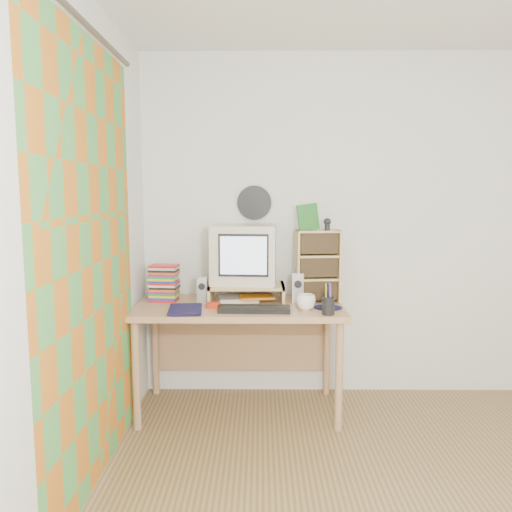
{
  "coord_description": "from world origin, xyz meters",
  "views": [
    {
      "loc": [
        -0.89,
        -1.93,
        1.5
      ],
      "look_at": [
        -0.91,
        1.33,
        1.09
      ],
      "focal_mm": 35.0,
      "sensor_mm": 36.0,
      "label": 1
    }
  ],
  "objects_px": {
    "desk": "(239,321)",
    "mug": "(306,302)",
    "diary": "(169,308)",
    "keyboard": "(254,309)",
    "crt_monitor": "(244,254)",
    "dvd_stack": "(164,282)",
    "cd_rack": "(317,266)"
  },
  "relations": [
    {
      "from": "cd_rack",
      "to": "mug",
      "type": "relative_size",
      "value": 3.97
    },
    {
      "from": "dvd_stack",
      "to": "desk",
      "type": "bearing_deg",
      "value": -0.5
    },
    {
      "from": "mug",
      "to": "diary",
      "type": "distance_m",
      "value": 0.88
    },
    {
      "from": "dvd_stack",
      "to": "cd_rack",
      "type": "relative_size",
      "value": 0.54
    },
    {
      "from": "keyboard",
      "to": "cd_rack",
      "type": "distance_m",
      "value": 0.58
    },
    {
      "from": "desk",
      "to": "mug",
      "type": "distance_m",
      "value": 0.52
    },
    {
      "from": "cd_rack",
      "to": "mug",
      "type": "xyz_separation_m",
      "value": [
        -0.1,
        -0.26,
        -0.2
      ]
    },
    {
      "from": "desk",
      "to": "keyboard",
      "type": "bearing_deg",
      "value": -68.02
    },
    {
      "from": "mug",
      "to": "crt_monitor",
      "type": "bearing_deg",
      "value": 143.63
    },
    {
      "from": "desk",
      "to": "cd_rack",
      "type": "bearing_deg",
      "value": 5.22
    },
    {
      "from": "crt_monitor",
      "to": "cd_rack",
      "type": "distance_m",
      "value": 0.52
    },
    {
      "from": "dvd_stack",
      "to": "diary",
      "type": "relative_size",
      "value": 1.05
    },
    {
      "from": "dvd_stack",
      "to": "diary",
      "type": "bearing_deg",
      "value": -69.04
    },
    {
      "from": "desk",
      "to": "crt_monitor",
      "type": "height_order",
      "value": "crt_monitor"
    },
    {
      "from": "diary",
      "to": "keyboard",
      "type": "bearing_deg",
      "value": -4.2
    },
    {
      "from": "mug",
      "to": "diary",
      "type": "xyz_separation_m",
      "value": [
        -0.88,
        -0.06,
        -0.02
      ]
    },
    {
      "from": "diary",
      "to": "cd_rack",
      "type": "bearing_deg",
      "value": 12.82
    },
    {
      "from": "keyboard",
      "to": "mug",
      "type": "height_order",
      "value": "mug"
    },
    {
      "from": "crt_monitor",
      "to": "diary",
      "type": "distance_m",
      "value": 0.67
    },
    {
      "from": "cd_rack",
      "to": "mug",
      "type": "bearing_deg",
      "value": -116.5
    },
    {
      "from": "desk",
      "to": "keyboard",
      "type": "xyz_separation_m",
      "value": [
        0.11,
        -0.26,
        0.15
      ]
    },
    {
      "from": "mug",
      "to": "diary",
      "type": "relative_size",
      "value": 0.49
    },
    {
      "from": "crt_monitor",
      "to": "mug",
      "type": "relative_size",
      "value": 3.45
    },
    {
      "from": "crt_monitor",
      "to": "keyboard",
      "type": "relative_size",
      "value": 0.95
    },
    {
      "from": "desk",
      "to": "dvd_stack",
      "type": "height_order",
      "value": "dvd_stack"
    },
    {
      "from": "cd_rack",
      "to": "diary",
      "type": "height_order",
      "value": "cd_rack"
    },
    {
      "from": "dvd_stack",
      "to": "mug",
      "type": "height_order",
      "value": "dvd_stack"
    },
    {
      "from": "mug",
      "to": "keyboard",
      "type": "bearing_deg",
      "value": -171.37
    },
    {
      "from": "crt_monitor",
      "to": "diary",
      "type": "bearing_deg",
      "value": -137.82
    },
    {
      "from": "crt_monitor",
      "to": "mug",
      "type": "bearing_deg",
      "value": -31.86
    },
    {
      "from": "dvd_stack",
      "to": "keyboard",
      "type": "bearing_deg",
      "value": -21.16
    },
    {
      "from": "desk",
      "to": "keyboard",
      "type": "relative_size",
      "value": 3.07
    }
  ]
}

